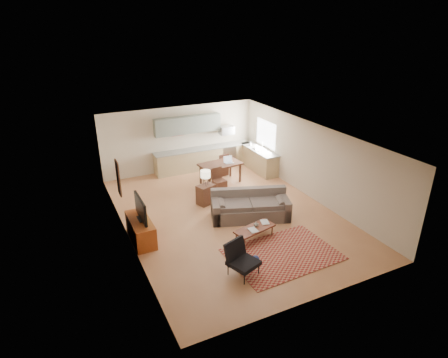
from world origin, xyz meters
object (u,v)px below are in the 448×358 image
console_table (206,194)px  armchair (244,260)px  coffee_table (255,233)px  sofa (250,205)px  tv_credenza (141,230)px  dining_table (220,173)px

console_table → armchair: bearing=-119.3°
console_table → coffee_table: bearing=-101.7°
sofa → coffee_table: sofa is taller
tv_credenza → armchair: bearing=-54.9°
sofa → tv_credenza: bearing=-164.1°
coffee_table → tv_credenza: 3.29m
coffee_table → armchair: 1.71m
armchair → console_table: armchair is taller
tv_credenza → console_table: console_table is taller
sofa → armchair: size_ratio=2.95×
armchair → console_table: size_ratio=1.26×
console_table → dining_table: 1.86m
coffee_table → console_table: (-0.37, 2.73, 0.16)m
sofa → coffee_table: (-0.51, -1.17, -0.26)m
console_table → dining_table: size_ratio=0.43×
tv_credenza → console_table: size_ratio=2.10×
sofa → dining_table: sofa is taller
armchair → dining_table: size_ratio=0.55×
coffee_table → tv_credenza: tv_credenza is taller
console_table → dining_table: bearing=29.8°
armchair → tv_credenza: 3.30m
sofa → console_table: 1.79m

